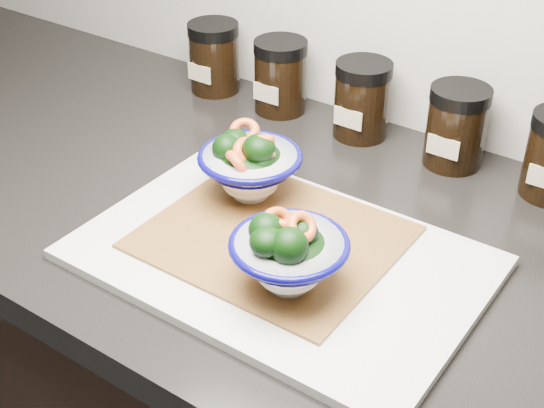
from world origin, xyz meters
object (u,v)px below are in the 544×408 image
Objects in this scene: spice_jar_b at (280,76)px; spice_jar_c at (362,100)px; bowl_left at (250,166)px; spice_jar_a at (214,57)px; cutting_board at (280,258)px; bowl_right at (288,254)px; spice_jar_d at (456,127)px.

spice_jar_b and spice_jar_c have the same top height.
spice_jar_a is (-0.25, 0.24, -0.00)m from bowl_left.
bowl_right is at bearing -48.32° from cutting_board.
spice_jar_a is 1.00× the size of spice_jar_b.
spice_jar_b is 1.00× the size of spice_jar_d.
spice_jar_b reaches higher than cutting_board.
cutting_board is at bearing -55.57° from spice_jar_b.
bowl_right is 0.38m from spice_jar_c.
bowl_left reaches higher than spice_jar_c.
bowl_right and spice_jar_a have the same top height.
spice_jar_b is (-0.26, 0.37, -0.00)m from bowl_right.
cutting_board is 3.54× the size of bowl_right.
bowl_right and spice_jar_c have the same top height.
spice_jar_b is 0.29m from spice_jar_d.
bowl_right is at bearing -43.20° from spice_jar_a.
spice_jar_d is (0.07, 0.32, 0.05)m from cutting_board.
spice_jar_d is (0.17, 0.24, -0.00)m from bowl_left.
cutting_board is at bearing -102.09° from spice_jar_d.
bowl_left is at bearing -44.22° from spice_jar_a.
spice_jar_b is at bearing 116.52° from bowl_left.
spice_jar_b and spice_jar_d have the same top height.
bowl_right is 0.53m from spice_jar_a.
bowl_right is at bearing -41.24° from bowl_left.
spice_jar_c is 0.15m from spice_jar_d.
spice_jar_c is (0.14, 0.00, 0.00)m from spice_jar_b.
bowl_left is 1.15× the size of spice_jar_d.
cutting_board is 3.46× the size of bowl_left.
spice_jar_b is (0.13, 0.00, 0.00)m from spice_jar_a.
bowl_left is 1.15× the size of spice_jar_c.
bowl_left reaches higher than cutting_board.
bowl_right is 1.13× the size of spice_jar_a.
bowl_right is 1.13× the size of spice_jar_d.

